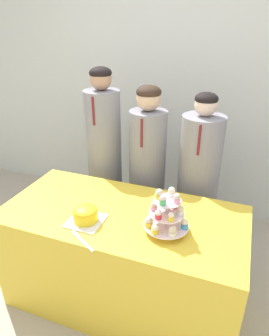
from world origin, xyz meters
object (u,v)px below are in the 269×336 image
object	(u,v)px
student_1	(147,177)
student_2	(197,189)
round_cake	(85,214)
student_0	(105,165)
cupcake_stand	(166,213)
cake_knife	(79,238)

from	to	relation	value
student_1	student_2	xyz separation A→B (m)	(0.42, 0.00, -0.02)
round_cake	student_0	world-z (taller)	student_0
cupcake_stand	student_0	size ratio (longest dim) A/B	0.17
round_cake	cupcake_stand	xyz separation A→B (m)	(0.48, 0.09, 0.07)
student_0	student_1	xyz separation A→B (m)	(0.39, -0.00, -0.05)
cupcake_stand	cake_knife	bearing A→B (deg)	-151.90
student_0	round_cake	bearing A→B (deg)	-72.01
round_cake	student_1	world-z (taller)	student_1
cupcake_stand	student_1	xyz separation A→B (m)	(-0.36, 0.73, -0.19)
cake_knife	student_2	distance (m)	1.10
student_1	student_2	world-z (taller)	student_1
cake_knife	student_1	world-z (taller)	student_1
student_1	student_0	bearing A→B (deg)	180.00
student_1	cupcake_stand	bearing A→B (deg)	-63.94
round_cake	cupcake_stand	world-z (taller)	cupcake_stand
student_0	student_1	world-z (taller)	student_0
cake_knife	student_0	size ratio (longest dim) A/B	0.13
student_0	cake_knife	bearing A→B (deg)	-72.65
student_0	student_2	bearing A→B (deg)	-0.00
cupcake_stand	student_0	bearing A→B (deg)	135.82
cupcake_stand	student_1	size ratio (longest dim) A/B	0.19
round_cake	student_1	size ratio (longest dim) A/B	0.15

